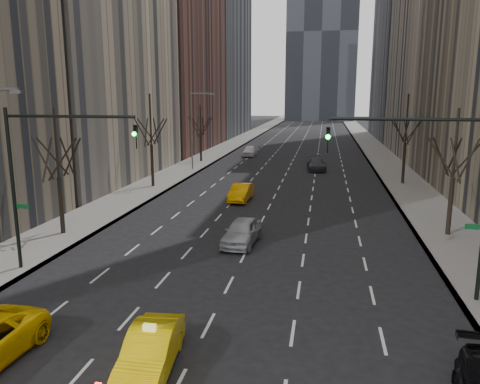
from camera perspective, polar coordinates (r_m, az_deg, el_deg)
The scene contains 16 objects.
sidewalk_left at distance 80.31m, azimuth -1.62°, elevation 5.49°, with size 4.50×320.00×0.15m, color slate.
sidewalk_right at distance 79.03m, azimuth 16.11°, elevation 4.94°, with size 4.50×320.00×0.15m, color slate.
bld_left_far at distance 79.58m, azimuth -9.36°, elevation 21.14°, with size 14.00×28.00×44.00m, color brown.
tree_lw_b at distance 31.13m, azimuth -21.20°, elevation 1.67°, with size 3.36×3.50×7.82m.
tree_lw_c at distance 45.37m, azimuth -10.73°, elevation 5.57°, with size 3.36×3.50×8.74m.
tree_lw_d at distance 62.49m, azimuth -4.82°, elevation 6.91°, with size 3.36×3.50×7.36m.
tree_rw_b at distance 31.54m, azimuth 24.50°, elevation 1.53°, with size 3.36×3.50×7.82m.
tree_rw_c at distance 49.00m, azimuth 19.49°, elevation 5.54°, with size 3.36×3.50×8.74m.
traffic_mast_left at distance 24.33m, azimuth -22.96°, elevation 3.17°, with size 6.69×0.39×8.00m.
traffic_mast_right at distance 20.98m, azimuth 23.76°, elevation 1.89°, with size 6.69×0.39×8.00m.
streetlight_far at distance 55.30m, azimuth -5.57°, elevation 8.42°, with size 2.83×0.22×9.00m.
taxi_sedan at distance 16.07m, azimuth -10.85°, elevation -18.44°, with size 1.45×4.17×1.37m, color yellow.
silver_sedan_ahead at distance 27.92m, azimuth 0.23°, elevation -4.85°, with size 1.79×4.44×1.51m, color #A5A8AD.
far_taxi at distance 39.35m, azimuth 0.13°, elevation -0.05°, with size 1.49×4.27×1.41m, color #FFA805.
far_suv_grey at distance 56.33m, azimuth 9.29°, elevation 3.39°, with size 2.06×5.07×1.47m, color #323237.
far_car_white at distance 68.87m, azimuth 1.23°, elevation 5.04°, with size 1.80×4.47×1.52m, color white.
Camera 1 is at (4.16, -8.14, 8.69)m, focal length 35.00 mm.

